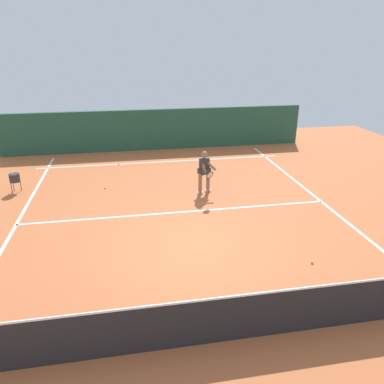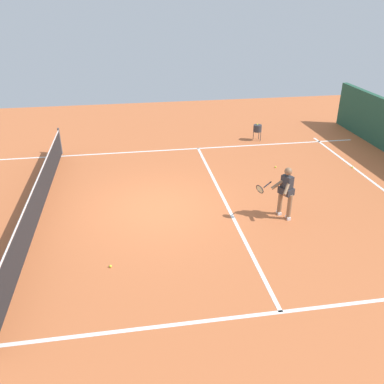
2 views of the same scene
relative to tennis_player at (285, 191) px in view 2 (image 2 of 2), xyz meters
The scene contains 11 objects.
ground_plane 3.89m from the tennis_player, 72.52° to the left, with size 26.21×26.21×0.00m, color #C66638.
baseline_marking 4.21m from the tennis_player, 73.96° to the right, with size 10.83×0.10×0.01m, color white.
service_line_marking 2.02m from the tennis_player, 51.74° to the left, with size 9.83×0.10×0.01m, color white.
sideline_left_marking 5.30m from the tennis_player, 136.23° to the left, with size 0.10×18.16×0.01m, color white.
sideline_right_marking 7.10m from the tennis_player, 30.86° to the left, with size 0.10×18.16×0.01m, color white.
court_net 7.14m from the tennis_player, 80.81° to the left, with size 10.51×0.08×1.08m.
tennis_player is the anchor object (origin of this frame).
tennis_ball_near 5.28m from the tennis_player, 108.67° to the left, with size 0.07×0.07×0.07m, color #D1E533.
tennis_ball_mid 3.78m from the tennis_player, 16.63° to the right, with size 0.07×0.07×0.07m, color #D1E533.
tennis_ball_far 5.01m from the tennis_player, 51.87° to the right, with size 0.07×0.07×0.07m, color #D1E533.
ball_hopper 6.81m from the tennis_player, 11.07° to the right, with size 0.36×0.36×0.74m.
Camera 2 is at (-10.92, 0.66, 5.94)m, focal length 37.92 mm.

